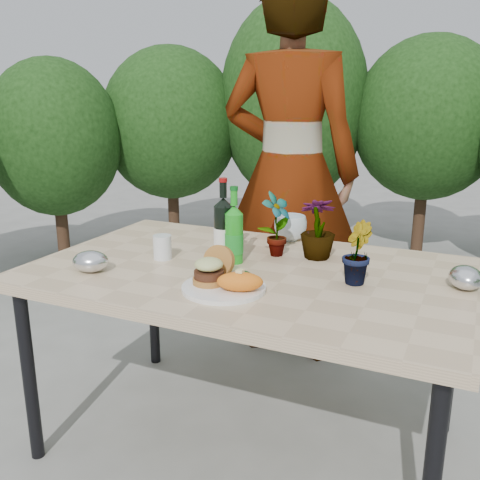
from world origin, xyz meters
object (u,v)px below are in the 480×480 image
at_px(patio_table, 249,283).
at_px(dinner_plate, 224,288).
at_px(person, 290,172).
at_px(wine_bottle, 223,230).

height_order(patio_table, dinner_plate, dinner_plate).
height_order(dinner_plate, person, person).
distance_m(patio_table, person, 0.93).
distance_m(patio_table, wine_bottle, 0.23).
bearing_deg(dinner_plate, wine_bottle, 116.21).
bearing_deg(dinner_plate, patio_table, 93.28).
distance_m(dinner_plate, person, 1.14).
xyz_separation_m(patio_table, person, (-0.15, 0.87, 0.29)).
bearing_deg(wine_bottle, patio_table, -3.35).
bearing_deg(wine_bottle, person, 114.09).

